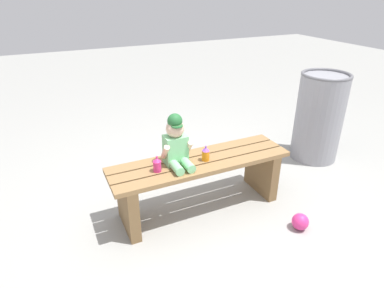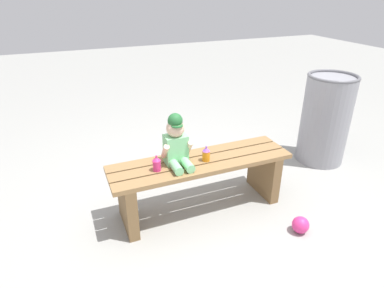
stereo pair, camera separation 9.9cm
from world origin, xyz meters
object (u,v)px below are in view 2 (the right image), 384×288
(sippy_cup_right, at_px, (206,154))
(trash_bin, at_px, (325,119))
(park_bench, at_px, (201,176))
(sippy_cup_left, at_px, (157,163))
(toy_ball, at_px, (301,225))
(child_figure, at_px, (176,143))

(sippy_cup_right, xyz_separation_m, trash_bin, (1.49, 0.32, -0.05))
(park_bench, height_order, sippy_cup_right, sippy_cup_right)
(park_bench, distance_m, sippy_cup_left, 0.42)
(trash_bin, bearing_deg, sippy_cup_right, -167.78)
(sippy_cup_left, bearing_deg, toy_ball, -29.97)
(park_bench, relative_size, toy_ball, 11.25)
(sippy_cup_left, relative_size, trash_bin, 0.13)
(child_figure, distance_m, sippy_cup_right, 0.26)
(sippy_cup_right, bearing_deg, trash_bin, 12.22)
(sippy_cup_right, relative_size, toy_ball, 0.96)
(park_bench, bearing_deg, child_figure, 174.71)
(sippy_cup_right, height_order, trash_bin, trash_bin)
(park_bench, distance_m, sippy_cup_right, 0.21)
(toy_ball, bearing_deg, sippy_cup_right, 135.01)
(park_bench, relative_size, trash_bin, 1.58)
(park_bench, height_order, trash_bin, trash_bin)
(sippy_cup_right, bearing_deg, sippy_cup_left, 180.00)
(sippy_cup_left, distance_m, trash_bin, 1.91)
(toy_ball, bearing_deg, park_bench, 135.47)
(park_bench, bearing_deg, toy_ball, -44.53)
(sippy_cup_right, xyz_separation_m, toy_ball, (0.55, -0.55, -0.45))
(park_bench, bearing_deg, sippy_cup_left, -176.42)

